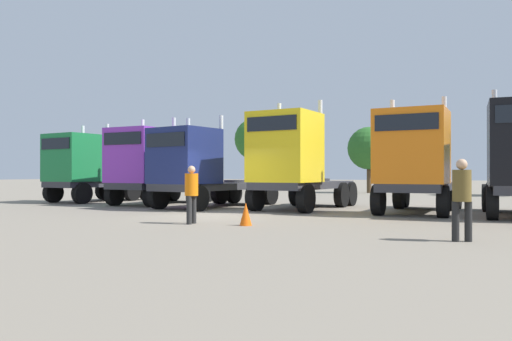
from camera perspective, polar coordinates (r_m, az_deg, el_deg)
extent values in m
plane|color=gray|center=(18.08, -5.04, -5.11)|extent=(200.00, 200.00, 0.00)
cube|color=#333338|center=(28.40, -17.24, -1.45)|extent=(2.64, 5.84, 0.30)
cube|color=#197238|center=(27.31, -19.89, 1.35)|extent=(2.57, 2.48, 2.41)
cube|color=black|center=(26.62, -21.85, 2.86)|extent=(2.10, 0.21, 0.55)
cylinder|color=silver|center=(27.44, -16.54, 1.96)|extent=(0.19, 0.19, 3.01)
cylinder|color=silver|center=(28.88, -19.08, 1.85)|extent=(0.19, 0.19, 3.01)
cylinder|color=#333338|center=(29.24, -15.41, -1.01)|extent=(1.18, 1.18, 0.12)
cylinder|color=black|center=(26.18, -19.15, -2.47)|extent=(0.43, 1.07, 1.04)
cylinder|color=black|center=(27.91, -22.04, -2.33)|extent=(0.43, 1.07, 1.04)
cylinder|color=black|center=(28.46, -13.90, -2.30)|extent=(0.43, 1.07, 1.04)
cylinder|color=black|center=(30.06, -16.87, -2.19)|extent=(0.43, 1.07, 1.04)
cylinder|color=black|center=(29.25, -12.37, -2.25)|extent=(0.43, 1.07, 1.04)
cylinder|color=black|center=(30.80, -15.34, -2.15)|extent=(0.43, 1.07, 1.04)
cube|color=#333338|center=(25.29, -10.58, -1.64)|extent=(2.20, 5.80, 0.30)
cube|color=purple|center=(23.96, -13.04, 1.65)|extent=(2.40, 2.38, 2.51)
cube|color=black|center=(23.08, -14.96, 3.54)|extent=(2.10, 0.04, 0.55)
cylinder|color=silver|center=(24.45, -9.31, 2.31)|extent=(0.18, 0.18, 3.11)
cylinder|color=silver|center=(25.61, -12.76, 2.20)|extent=(0.18, 0.18, 3.11)
cylinder|color=#333338|center=(26.32, -8.90, -1.13)|extent=(1.10, 1.10, 0.12)
cylinder|color=black|center=(22.90, -11.71, -2.81)|extent=(0.35, 1.03, 1.03)
cylinder|color=black|center=(24.32, -15.79, -2.66)|extent=(0.35, 1.03, 1.03)
cylinder|color=black|center=(25.73, -6.87, -2.54)|extent=(0.35, 1.03, 1.03)
cylinder|color=black|center=(27.00, -10.77, -2.43)|extent=(0.35, 1.03, 1.03)
cylinder|color=black|center=(26.65, -5.57, -2.46)|extent=(0.35, 1.03, 1.03)
cylinder|color=black|center=(27.88, -9.40, -2.36)|extent=(0.35, 1.03, 1.03)
cube|color=#333338|center=(22.68, -4.51, -1.80)|extent=(3.11, 6.65, 0.30)
cube|color=navy|center=(21.11, -8.13, 1.62)|extent=(2.70, 2.53, 2.30)
cube|color=black|center=(20.34, -10.30, 3.46)|extent=(2.08, 0.35, 0.55)
cylinder|color=silver|center=(21.44, -3.98, 2.39)|extent=(0.20, 0.20, 2.90)
cylinder|color=silver|center=(22.69, -7.72, 2.25)|extent=(0.20, 0.20, 2.90)
cylinder|color=#333338|center=(23.78, -2.35, -1.22)|extent=(1.25, 1.25, 0.12)
cylinder|color=black|center=(20.09, -6.63, -3.16)|extent=(0.50, 1.06, 1.02)
cylinder|color=black|center=(21.61, -11.00, -2.96)|extent=(0.50, 1.06, 1.02)
cylinder|color=black|center=(23.30, 0.08, -2.77)|extent=(0.50, 1.06, 1.02)
cylinder|color=black|center=(24.63, -4.12, -2.64)|extent=(0.50, 1.06, 1.02)
cylinder|color=black|center=(24.21, 1.58, -2.68)|extent=(0.50, 1.06, 1.02)
cylinder|color=black|center=(25.49, -2.56, -2.56)|extent=(0.50, 1.06, 1.02)
cube|color=#333338|center=(21.69, 5.62, -1.65)|extent=(2.56, 6.28, 0.30)
cube|color=yellow|center=(19.98, 3.34, 2.63)|extent=(2.53, 2.46, 2.76)
cube|color=black|center=(18.99, 1.74, 5.37)|extent=(2.10, 0.16, 0.55)
cylinder|color=silver|center=(20.79, 7.31, 3.34)|extent=(0.19, 0.19, 3.36)
cylinder|color=silver|center=(21.59, 2.65, 3.21)|extent=(0.19, 0.19, 3.36)
cylinder|color=#333338|center=(22.92, 7.01, -1.05)|extent=(1.16, 1.16, 0.12)
cylinder|color=black|center=(19.08, 5.68, -3.19)|extent=(0.41, 1.13, 1.11)
cylinder|color=black|center=(20.09, -0.06, -3.05)|extent=(0.41, 1.13, 1.11)
cylinder|color=black|center=(22.65, 9.70, -2.74)|extent=(0.41, 1.13, 1.11)
cylinder|color=black|center=(23.51, 4.66, -2.65)|extent=(0.41, 1.13, 1.11)
cylinder|color=black|center=(23.69, 10.62, -2.63)|extent=(0.41, 1.13, 1.11)
cylinder|color=black|center=(24.50, 5.76, -2.56)|extent=(0.41, 1.13, 1.11)
cube|color=#333338|center=(20.63, 18.17, -1.74)|extent=(2.22, 6.09, 0.30)
cube|color=orange|center=(18.76, 17.29, 2.57)|extent=(2.41, 2.27, 2.62)
cube|color=black|center=(17.69, 16.66, 5.29)|extent=(2.10, 0.05, 0.55)
cylinder|color=silver|center=(19.92, 20.60, 3.28)|extent=(0.18, 0.18, 3.22)
cylinder|color=silver|center=(20.21, 15.23, 3.21)|extent=(0.18, 0.18, 3.22)
cylinder|color=#333338|center=(21.95, 18.70, -1.10)|extent=(1.10, 1.10, 0.12)
cylinder|color=black|center=(18.18, 20.50, -3.34)|extent=(0.35, 1.09, 1.09)
cylinder|color=black|center=(18.55, 13.72, -3.29)|extent=(0.35, 1.09, 1.09)
cylinder|color=black|center=(21.94, 21.58, -2.81)|extent=(0.35, 1.09, 1.09)
cylinder|color=black|center=(22.25, 15.93, -2.79)|extent=(0.35, 1.09, 1.09)
cylinder|color=black|center=(23.04, 21.83, -2.69)|extent=(0.35, 1.09, 1.09)
cylinder|color=black|center=(23.33, 16.44, -2.67)|extent=(0.35, 1.09, 1.09)
cylinder|color=silver|center=(19.64, 25.45, 3.45)|extent=(0.19, 0.19, 3.34)
cylinder|color=black|center=(17.91, 25.25, -3.41)|extent=(0.42, 1.09, 1.07)
cylinder|color=black|center=(21.58, 24.82, -2.88)|extent=(0.42, 1.09, 1.07)
cylinder|color=black|center=(22.68, 24.72, -2.76)|extent=(0.42, 1.09, 1.07)
cylinder|color=#272727|center=(15.25, -7.09, -4.41)|extent=(0.17, 0.17, 0.84)
cylinder|color=#272727|center=(15.00, -7.60, -4.48)|extent=(0.17, 0.17, 0.84)
cylinder|color=orange|center=(15.09, -7.34, -1.59)|extent=(0.44, 0.44, 0.67)
sphere|color=tan|center=(15.08, -7.34, 0.10)|extent=(0.23, 0.23, 0.23)
cylinder|color=black|center=(12.08, 22.97, -5.36)|extent=(0.21, 0.21, 0.89)
cylinder|color=black|center=(11.98, 21.71, -5.40)|extent=(0.21, 0.21, 0.89)
cylinder|color=brown|center=(11.99, 22.34, -1.60)|extent=(0.53, 0.53, 0.70)
sphere|color=tan|center=(11.99, 22.33, 0.65)|extent=(0.24, 0.24, 0.24)
cone|color=#F2590C|center=(14.53, -1.18, -4.96)|extent=(0.36, 0.36, 0.67)
cylinder|color=#4C3823|center=(42.84, -0.03, -0.34)|extent=(0.36, 0.36, 2.98)
sphere|color=#286023|center=(42.94, -0.03, 3.58)|extent=(3.63, 3.63, 3.63)
cylinder|color=#4C3823|center=(39.57, 12.73, -0.96)|extent=(0.36, 0.36, 2.13)
sphere|color=#286023|center=(39.62, 12.72, 2.49)|extent=(3.30, 3.30, 3.30)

